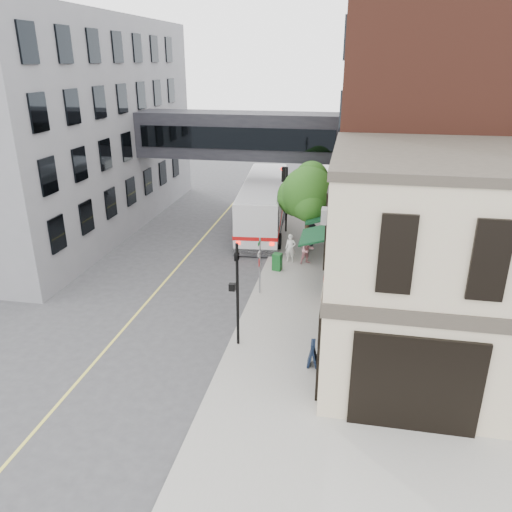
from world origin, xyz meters
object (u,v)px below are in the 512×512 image
at_px(newspaper_box, 277,262).
at_px(pedestrian_a, 290,248).
at_px(pedestrian_b, 307,250).
at_px(bus, 264,202).
at_px(pedestrian_c, 311,234).
at_px(sandwich_board, 313,354).

bearing_deg(newspaper_box, pedestrian_a, 79.22).
bearing_deg(pedestrian_a, pedestrian_b, -3.46).
distance_m(bus, pedestrian_c, 5.32).
relative_size(pedestrian_b, sandwich_board, 1.65).
distance_m(pedestrian_b, newspaper_box, 2.05).
relative_size(pedestrian_a, pedestrian_c, 1.09).
xyz_separation_m(pedestrian_a, newspaper_box, (-0.57, -1.37, -0.36)).
bearing_deg(pedestrian_c, sandwich_board, -52.88).
bearing_deg(newspaper_box, pedestrian_b, 50.97).
bearing_deg(pedestrian_a, bus, 114.75).
bearing_deg(bus, pedestrian_a, -67.27).
relative_size(bus, pedestrian_c, 8.12).
distance_m(pedestrian_a, pedestrian_c, 3.13).
relative_size(bus, sandwich_board, 12.28).
bearing_deg(pedestrian_b, pedestrian_a, 144.68).
distance_m(newspaper_box, sandwich_board, 9.54).
distance_m(pedestrian_c, sandwich_board, 13.54).
xyz_separation_m(pedestrian_a, sandwich_board, (2.20, -10.50, -0.34)).
relative_size(bus, pedestrian_a, 7.42).
distance_m(bus, sandwich_board, 17.90).
bearing_deg(pedestrian_b, pedestrian_c, 61.09).
height_order(newspaper_box, sandwich_board, sandwich_board).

